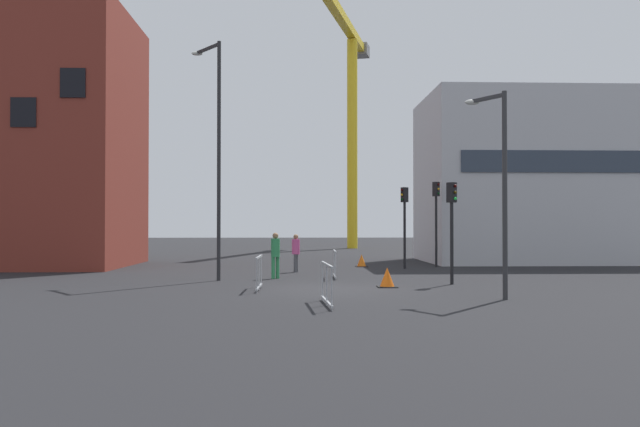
{
  "coord_description": "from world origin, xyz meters",
  "views": [
    {
      "loc": [
        -1.07,
        -21.15,
        2.1
      ],
      "look_at": [
        0.0,
        7.63,
        2.56
      ],
      "focal_mm": 36.72,
      "sensor_mm": 36.0,
      "label": 1
    }
  ],
  "objects_px": {
    "traffic_light_corner": "(404,214)",
    "traffic_cone_by_barrier": "(387,278)",
    "traffic_light_crosswalk": "(452,215)",
    "pedestrian_walking": "(296,250)",
    "traffic_light_island": "(436,210)",
    "pedestrian_waiting": "(275,252)",
    "streetlamp_short": "(499,175)",
    "streetlamp_tall": "(216,142)",
    "construction_crane": "(351,98)",
    "traffic_cone_orange": "(362,261)"
  },
  "relations": [
    {
      "from": "construction_crane",
      "to": "traffic_light_crosswalk",
      "type": "height_order",
      "value": "construction_crane"
    },
    {
      "from": "traffic_light_crosswalk",
      "to": "traffic_light_corner",
      "type": "height_order",
      "value": "traffic_light_corner"
    },
    {
      "from": "construction_crane",
      "to": "streetlamp_short",
      "type": "xyz_separation_m",
      "value": [
        0.93,
        -37.89,
        -9.54
      ]
    },
    {
      "from": "construction_crane",
      "to": "streetlamp_short",
      "type": "distance_m",
      "value": 39.08
    },
    {
      "from": "streetlamp_tall",
      "to": "traffic_light_island",
      "type": "height_order",
      "value": "streetlamp_tall"
    },
    {
      "from": "construction_crane",
      "to": "pedestrian_walking",
      "type": "bearing_deg",
      "value": -99.86
    },
    {
      "from": "traffic_light_corner",
      "to": "traffic_cone_by_barrier",
      "type": "distance_m",
      "value": 9.51
    },
    {
      "from": "pedestrian_walking",
      "to": "traffic_cone_by_barrier",
      "type": "relative_size",
      "value": 2.51
    },
    {
      "from": "traffic_light_crosswalk",
      "to": "pedestrian_waiting",
      "type": "relative_size",
      "value": 2.01
    },
    {
      "from": "traffic_light_island",
      "to": "traffic_light_corner",
      "type": "bearing_deg",
      "value": -150.98
    },
    {
      "from": "streetlamp_short",
      "to": "traffic_cone_orange",
      "type": "relative_size",
      "value": 9.55
    },
    {
      "from": "traffic_light_island",
      "to": "pedestrian_waiting",
      "type": "height_order",
      "value": "traffic_light_island"
    },
    {
      "from": "traffic_light_crosswalk",
      "to": "traffic_light_corner",
      "type": "relative_size",
      "value": 0.93
    },
    {
      "from": "streetlamp_short",
      "to": "traffic_light_crosswalk",
      "type": "xyz_separation_m",
      "value": [
        -0.28,
        4.42,
        -1.07
      ]
    },
    {
      "from": "traffic_light_island",
      "to": "traffic_light_crosswalk",
      "type": "bearing_deg",
      "value": -98.87
    },
    {
      "from": "traffic_light_island",
      "to": "traffic_cone_by_barrier",
      "type": "xyz_separation_m",
      "value": [
        -3.8,
        -9.95,
        -2.47
      ]
    },
    {
      "from": "streetlamp_tall",
      "to": "pedestrian_waiting",
      "type": "distance_m",
      "value": 4.72
    },
    {
      "from": "traffic_light_island",
      "to": "pedestrian_waiting",
      "type": "distance_m",
      "value": 10.11
    },
    {
      "from": "streetlamp_tall",
      "to": "traffic_light_island",
      "type": "distance_m",
      "value": 12.32
    },
    {
      "from": "construction_crane",
      "to": "traffic_cone_by_barrier",
      "type": "xyz_separation_m",
      "value": [
        -1.75,
        -34.39,
        -12.71
      ]
    },
    {
      "from": "construction_crane",
      "to": "traffic_light_corner",
      "type": "relative_size",
      "value": 4.99
    },
    {
      "from": "construction_crane",
      "to": "traffic_light_island",
      "type": "relative_size",
      "value": 4.6
    },
    {
      "from": "streetlamp_short",
      "to": "traffic_light_crosswalk",
      "type": "bearing_deg",
      "value": 93.69
    },
    {
      "from": "traffic_light_corner",
      "to": "traffic_light_crosswalk",
      "type": "bearing_deg",
      "value": -87.82
    },
    {
      "from": "pedestrian_waiting",
      "to": "traffic_cone_orange",
      "type": "relative_size",
      "value": 2.9
    },
    {
      "from": "streetlamp_short",
      "to": "traffic_cone_orange",
      "type": "bearing_deg",
      "value": 100.12
    },
    {
      "from": "traffic_light_crosswalk",
      "to": "traffic_cone_by_barrier",
      "type": "distance_m",
      "value": 3.32
    },
    {
      "from": "traffic_light_island",
      "to": "pedestrian_walking",
      "type": "bearing_deg",
      "value": -155.76
    },
    {
      "from": "pedestrian_waiting",
      "to": "traffic_light_crosswalk",
      "type": "bearing_deg",
      "value": -22.88
    },
    {
      "from": "streetlamp_short",
      "to": "pedestrian_walking",
      "type": "distance_m",
      "value": 12.1
    },
    {
      "from": "traffic_light_crosswalk",
      "to": "pedestrian_walking",
      "type": "height_order",
      "value": "traffic_light_crosswalk"
    },
    {
      "from": "traffic_light_corner",
      "to": "pedestrian_waiting",
      "type": "distance_m",
      "value": 8.19
    },
    {
      "from": "traffic_light_crosswalk",
      "to": "construction_crane",
      "type": "bearing_deg",
      "value": 91.1
    },
    {
      "from": "traffic_light_crosswalk",
      "to": "traffic_light_island",
      "type": "height_order",
      "value": "traffic_light_island"
    },
    {
      "from": "traffic_cone_by_barrier",
      "to": "traffic_light_corner",
      "type": "bearing_deg",
      "value": 76.92
    },
    {
      "from": "traffic_light_crosswalk",
      "to": "traffic_cone_by_barrier",
      "type": "height_order",
      "value": "traffic_light_crosswalk"
    },
    {
      "from": "traffic_cone_orange",
      "to": "streetlamp_short",
      "type": "bearing_deg",
      "value": -79.88
    },
    {
      "from": "streetlamp_tall",
      "to": "traffic_cone_by_barrier",
      "type": "height_order",
      "value": "streetlamp_tall"
    },
    {
      "from": "streetlamp_tall",
      "to": "traffic_light_crosswalk",
      "type": "bearing_deg",
      "value": -13.21
    },
    {
      "from": "pedestrian_walking",
      "to": "streetlamp_tall",
      "type": "bearing_deg",
      "value": -126.97
    },
    {
      "from": "traffic_light_crosswalk",
      "to": "pedestrian_waiting",
      "type": "distance_m",
      "value": 6.88
    },
    {
      "from": "streetlamp_short",
      "to": "traffic_light_corner",
      "type": "distance_m",
      "value": 12.53
    },
    {
      "from": "construction_crane",
      "to": "traffic_cone_orange",
      "type": "distance_m",
      "value": 27.2
    },
    {
      "from": "traffic_light_corner",
      "to": "pedestrian_walking",
      "type": "bearing_deg",
      "value": -157.45
    },
    {
      "from": "pedestrian_walking",
      "to": "pedestrian_waiting",
      "type": "height_order",
      "value": "pedestrian_waiting"
    },
    {
      "from": "streetlamp_short",
      "to": "traffic_cone_orange",
      "type": "distance_m",
      "value": 14.48
    },
    {
      "from": "traffic_light_corner",
      "to": "pedestrian_waiting",
      "type": "xyz_separation_m",
      "value": [
        -5.91,
        -5.45,
        -1.55
      ]
    },
    {
      "from": "construction_crane",
      "to": "traffic_cone_by_barrier",
      "type": "bearing_deg",
      "value": -92.92
    },
    {
      "from": "traffic_light_corner",
      "to": "traffic_cone_orange",
      "type": "height_order",
      "value": "traffic_light_corner"
    },
    {
      "from": "pedestrian_walking",
      "to": "traffic_cone_by_barrier",
      "type": "bearing_deg",
      "value": -66.19
    }
  ]
}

